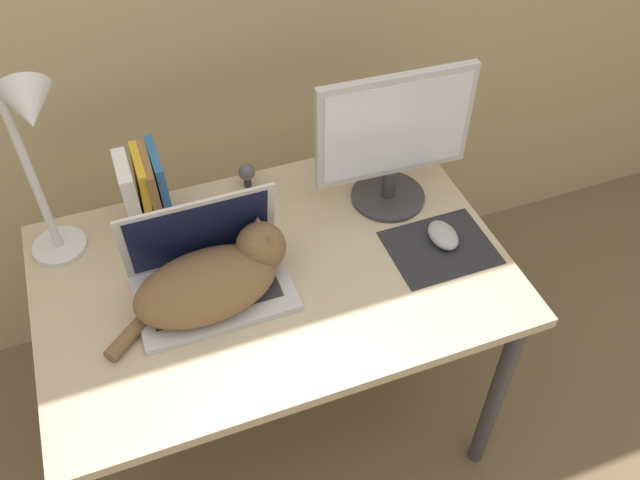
{
  "coord_description": "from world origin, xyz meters",
  "views": [
    {
      "loc": [
        -0.27,
        -0.67,
        1.92
      ],
      "look_at": [
        0.11,
        0.33,
        0.81
      ],
      "focal_mm": 38.0,
      "sensor_mm": 36.0,
      "label": 1
    }
  ],
  "objects_px": {
    "book_row": "(145,191)",
    "webcam": "(247,173)",
    "cat": "(215,279)",
    "desk_lamp": "(35,141)",
    "laptop": "(210,275)",
    "external_monitor": "(394,139)",
    "computer_mouse": "(443,235)"
  },
  "relations": [
    {
      "from": "book_row",
      "to": "webcam",
      "type": "relative_size",
      "value": 2.98
    },
    {
      "from": "cat",
      "to": "desk_lamp",
      "type": "distance_m",
      "value": 0.47
    },
    {
      "from": "laptop",
      "to": "webcam",
      "type": "height_order",
      "value": "laptop"
    },
    {
      "from": "laptop",
      "to": "external_monitor",
      "type": "bearing_deg",
      "value": 15.1
    },
    {
      "from": "book_row",
      "to": "webcam",
      "type": "bearing_deg",
      "value": 9.15
    },
    {
      "from": "laptop",
      "to": "cat",
      "type": "bearing_deg",
      "value": -79.6
    },
    {
      "from": "desk_lamp",
      "to": "external_monitor",
      "type": "bearing_deg",
      "value": -6.12
    },
    {
      "from": "book_row",
      "to": "desk_lamp",
      "type": "distance_m",
      "value": 0.31
    },
    {
      "from": "external_monitor",
      "to": "computer_mouse",
      "type": "distance_m",
      "value": 0.27
    },
    {
      "from": "external_monitor",
      "to": "computer_mouse",
      "type": "bearing_deg",
      "value": -72.21
    },
    {
      "from": "laptop",
      "to": "cat",
      "type": "distance_m",
      "value": 0.04
    },
    {
      "from": "laptop",
      "to": "book_row",
      "type": "xyz_separation_m",
      "value": [
        -0.09,
        0.27,
        0.05
      ]
    },
    {
      "from": "external_monitor",
      "to": "desk_lamp",
      "type": "distance_m",
      "value": 0.81
    },
    {
      "from": "desk_lamp",
      "to": "laptop",
      "type": "bearing_deg",
      "value": -38.35
    },
    {
      "from": "cat",
      "to": "webcam",
      "type": "relative_size",
      "value": 6.38
    },
    {
      "from": "cat",
      "to": "laptop",
      "type": "bearing_deg",
      "value": 100.4
    },
    {
      "from": "external_monitor",
      "to": "desk_lamp",
      "type": "relative_size",
      "value": 0.79
    },
    {
      "from": "external_monitor",
      "to": "cat",
      "type": "bearing_deg",
      "value": -161.31
    },
    {
      "from": "laptop",
      "to": "desk_lamp",
      "type": "relative_size",
      "value": 0.71
    },
    {
      "from": "cat",
      "to": "book_row",
      "type": "height_order",
      "value": "book_row"
    },
    {
      "from": "laptop",
      "to": "book_row",
      "type": "height_order",
      "value": "laptop"
    },
    {
      "from": "cat",
      "to": "book_row",
      "type": "distance_m",
      "value": 0.32
    },
    {
      "from": "external_monitor",
      "to": "webcam",
      "type": "distance_m",
      "value": 0.41
    },
    {
      "from": "laptop",
      "to": "book_row",
      "type": "relative_size",
      "value": 1.71
    },
    {
      "from": "computer_mouse",
      "to": "desk_lamp",
      "type": "xyz_separation_m",
      "value": [
        -0.85,
        0.28,
        0.32
      ]
    },
    {
      "from": "book_row",
      "to": "computer_mouse",
      "type": "bearing_deg",
      "value": -26.14
    },
    {
      "from": "webcam",
      "to": "laptop",
      "type": "bearing_deg",
      "value": -119.56
    },
    {
      "from": "external_monitor",
      "to": "book_row",
      "type": "xyz_separation_m",
      "value": [
        -0.6,
        0.13,
        -0.1
      ]
    },
    {
      "from": "external_monitor",
      "to": "computer_mouse",
      "type": "height_order",
      "value": "external_monitor"
    },
    {
      "from": "desk_lamp",
      "to": "computer_mouse",
      "type": "bearing_deg",
      "value": -17.88
    },
    {
      "from": "laptop",
      "to": "desk_lamp",
      "type": "bearing_deg",
      "value": 141.65
    },
    {
      "from": "cat",
      "to": "external_monitor",
      "type": "height_order",
      "value": "external_monitor"
    }
  ]
}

